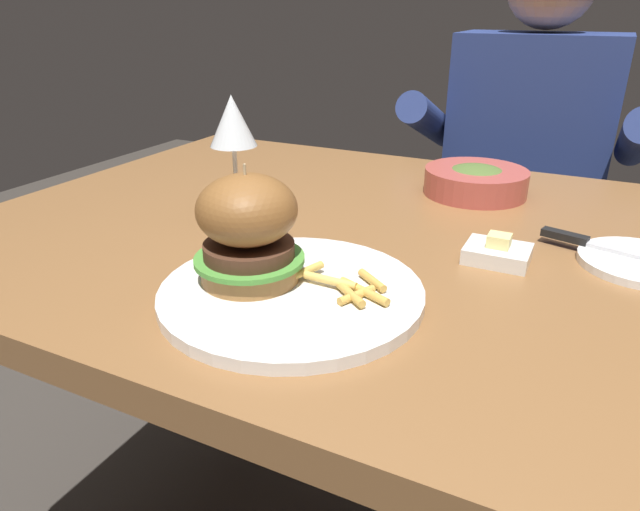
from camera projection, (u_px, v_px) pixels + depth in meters
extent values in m
cube|color=brown|center=(428.00, 253.00, 0.80)|extent=(1.35, 0.86, 0.04)
cylinder|color=brown|center=(231.00, 290.00, 1.50)|extent=(0.06, 0.06, 0.70)
cylinder|color=white|center=(292.00, 293.00, 0.63)|extent=(0.29, 0.29, 0.01)
cylinder|color=#9E6B38|center=(250.00, 270.00, 0.64)|extent=(0.11, 0.11, 0.02)
cylinder|color=#4C9338|center=(250.00, 259.00, 0.63)|extent=(0.12, 0.12, 0.01)
cylinder|color=#4C2D1E|center=(249.00, 249.00, 0.63)|extent=(0.10, 0.10, 0.02)
ellipsoid|color=brown|center=(247.00, 210.00, 0.61)|extent=(0.11, 0.11, 0.08)
cylinder|color=#CCB78C|center=(246.00, 187.00, 0.60)|extent=(0.00, 0.00, 0.05)
cylinder|color=gold|center=(356.00, 295.00, 0.60)|extent=(0.03, 0.05, 0.01)
cylinder|color=gold|center=(372.00, 280.00, 0.63)|extent=(0.04, 0.04, 0.01)
cylinder|color=#E0B251|center=(304.00, 272.00, 0.64)|extent=(0.03, 0.06, 0.01)
cylinder|color=gold|center=(349.00, 293.00, 0.60)|extent=(0.05, 0.04, 0.01)
cylinder|color=#EABC5B|center=(330.00, 280.00, 0.62)|extent=(0.06, 0.01, 0.01)
cylinder|color=gold|center=(364.00, 291.00, 0.60)|extent=(0.07, 0.03, 0.01)
cylinder|color=silver|center=(238.00, 213.00, 0.88)|extent=(0.07, 0.07, 0.00)
cylinder|color=silver|center=(236.00, 180.00, 0.86)|extent=(0.01, 0.01, 0.10)
cone|color=silver|center=(232.00, 121.00, 0.82)|extent=(0.07, 0.07, 0.07)
cube|color=black|center=(565.00, 236.00, 0.76)|extent=(0.06, 0.03, 0.01)
cube|color=white|center=(497.00, 254.00, 0.72)|extent=(0.08, 0.06, 0.02)
cube|color=#F4E58C|center=(499.00, 241.00, 0.71)|extent=(0.03, 0.03, 0.02)
cylinder|color=#B24C42|center=(476.00, 182.00, 0.97)|extent=(0.17, 0.17, 0.04)
ellipsoid|color=#4C662D|center=(477.00, 173.00, 0.96)|extent=(0.09, 0.09, 0.02)
cube|color=#282833|center=(501.00, 326.00, 1.56)|extent=(0.30, 0.22, 0.46)
cube|color=navy|center=(528.00, 149.00, 1.36)|extent=(0.36, 0.20, 0.52)
cylinder|color=navy|center=(430.00, 122.00, 1.36)|extent=(0.07, 0.34, 0.18)
cylinder|color=navy|center=(637.00, 140.00, 1.18)|extent=(0.07, 0.34, 0.18)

